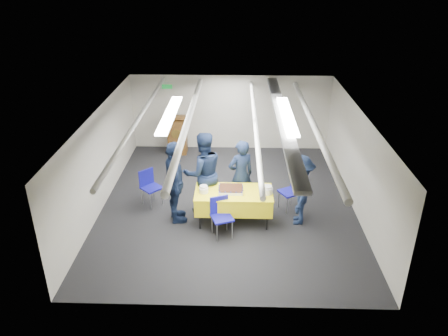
{
  "coord_description": "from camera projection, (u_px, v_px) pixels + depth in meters",
  "views": [
    {
      "loc": [
        0.18,
        -9.23,
        5.39
      ],
      "look_at": [
        -0.09,
        -0.2,
        1.05
      ],
      "focal_mm": 35.0,
      "sensor_mm": 36.0,
      "label": 1
    }
  ],
  "objects": [
    {
      "name": "chair_right",
      "position": [
        293.0,
        188.0,
        10.22
      ],
      "size": [
        0.57,
        0.57,
        0.87
      ],
      "color": "gray",
      "rests_on": "ground"
    },
    {
      "name": "plate_stack_left",
      "position": [
        204.0,
        189.0,
        9.52
      ],
      "size": [
        0.2,
        0.2,
        0.16
      ],
      "color": "white",
      "rests_on": "serving_table"
    },
    {
      "name": "sailor_a",
      "position": [
        241.0,
        175.0,
        10.1
      ],
      "size": [
        0.74,
        0.64,
        1.73
      ],
      "primitive_type": "imported",
      "rotation": [
        0.0,
        0.0,
        3.57
      ],
      "color": "black",
      "rests_on": "ground"
    },
    {
      "name": "room_shell",
      "position": [
        233.0,
        128.0,
        10.23
      ],
      "size": [
        6.0,
        7.0,
        2.3
      ],
      "color": "beige",
      "rests_on": "ground"
    },
    {
      "name": "chair_left",
      "position": [
        149.0,
        184.0,
        10.43
      ],
      "size": [
        0.59,
        0.59,
        0.87
      ],
      "color": "gray",
      "rests_on": "ground"
    },
    {
      "name": "plate_stack_right",
      "position": [
        267.0,
        190.0,
        9.48
      ],
      "size": [
        0.24,
        0.24,
        0.18
      ],
      "color": "white",
      "rests_on": "serving_table"
    },
    {
      "name": "serving_table",
      "position": [
        234.0,
        200.0,
        9.67
      ],
      "size": [
        1.71,
        0.88,
        0.77
      ],
      "color": "black",
      "rests_on": "ground"
    },
    {
      "name": "ground",
      "position": [
        228.0,
        203.0,
        10.65
      ],
      "size": [
        7.0,
        7.0,
        0.0
      ],
      "primitive_type": "plane",
      "color": "black",
      "rests_on": "ground"
    },
    {
      "name": "sheet_cake",
      "position": [
        231.0,
        189.0,
        9.59
      ],
      "size": [
        0.55,
        0.43,
        0.09
      ],
      "color": "white",
      "rests_on": "serving_table"
    },
    {
      "name": "podium",
      "position": [
        177.0,
        134.0,
        13.17
      ],
      "size": [
        0.62,
        0.53,
        1.25
      ],
      "color": "brown",
      "rests_on": "ground"
    },
    {
      "name": "sailor_d",
      "position": [
        300.0,
        190.0,
        9.56
      ],
      "size": [
        0.73,
        1.12,
        1.62
      ],
      "primitive_type": "imported",
      "rotation": [
        0.0,
        0.0,
        -1.7
      ],
      "color": "black",
      "rests_on": "ground"
    },
    {
      "name": "sailor_b",
      "position": [
        203.0,
        173.0,
        9.95
      ],
      "size": [
        1.15,
        1.02,
        1.96
      ],
      "primitive_type": "imported",
      "rotation": [
        0.0,
        0.0,
        3.49
      ],
      "color": "black",
      "rests_on": "ground"
    },
    {
      "name": "sailor_c",
      "position": [
        175.0,
        183.0,
        9.56
      ],
      "size": [
        0.72,
        1.2,
        1.91
      ],
      "primitive_type": "imported",
      "rotation": [
        0.0,
        0.0,
        1.81
      ],
      "color": "black",
      "rests_on": "ground"
    },
    {
      "name": "chair_near",
      "position": [
        221.0,
        213.0,
        9.25
      ],
      "size": [
        0.54,
        0.54,
        0.87
      ],
      "color": "gray",
      "rests_on": "ground"
    }
  ]
}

